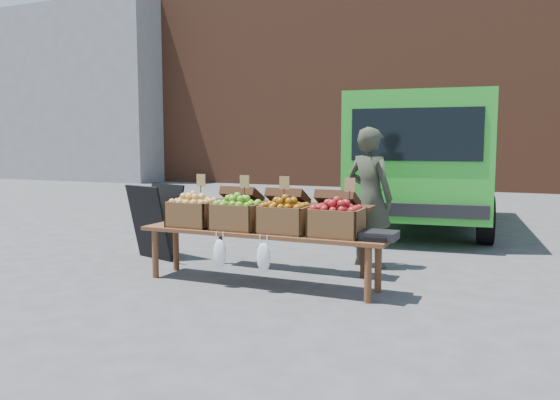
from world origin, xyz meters
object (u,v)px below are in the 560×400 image
at_px(crate_green_apples, 337,222).
at_px(weighing_scale, 379,235).
at_px(crate_golden_apples, 193,214).
at_px(chalkboard_sign, 156,221).
at_px(back_table, 288,226).
at_px(crate_red_apples, 285,219).
at_px(crate_russet_pears, 237,216).
at_px(delivery_van, 424,164).
at_px(vendor, 370,197).
at_px(display_bench, 261,258).

relative_size(crate_green_apples, weighing_scale, 1.47).
relative_size(crate_golden_apples, weighing_scale, 1.47).
bearing_deg(crate_green_apples, crate_golden_apples, 180.00).
xyz_separation_m(chalkboard_sign, back_table, (1.82, 0.08, 0.03)).
relative_size(chalkboard_sign, crate_red_apples, 1.94).
bearing_deg(chalkboard_sign, crate_green_apples, 2.36).
bearing_deg(crate_russet_pears, crate_red_apples, 0.00).
relative_size(delivery_van, crate_golden_apples, 9.94).
xyz_separation_m(vendor, crate_russet_pears, (-1.10, -1.31, -0.13)).
relative_size(vendor, crate_russet_pears, 3.35).
bearing_deg(back_table, delivery_van, 77.98).
bearing_deg(delivery_van, weighing_scale, -91.83).
xyz_separation_m(chalkboard_sign, crate_golden_apples, (0.99, -0.64, 0.22)).
bearing_deg(crate_red_apples, crate_golden_apples, 180.00).
xyz_separation_m(delivery_van, crate_red_apples, (-0.61, -4.87, -0.40)).
xyz_separation_m(crate_golden_apples, crate_russet_pears, (0.55, 0.00, 0.00)).
relative_size(crate_red_apples, weighing_scale, 1.47).
relative_size(delivery_van, crate_red_apples, 9.94).
height_order(back_table, crate_golden_apples, back_table).
bearing_deg(crate_red_apples, crate_russet_pears, 180.00).
distance_m(crate_russet_pears, weighing_scale, 1.53).
height_order(chalkboard_sign, weighing_scale, chalkboard_sign).
bearing_deg(chalkboard_sign, display_bench, -3.47).
relative_size(display_bench, crate_golden_apples, 5.40).
bearing_deg(vendor, crate_russet_pears, 71.84).
bearing_deg(vendor, crate_green_apples, 111.97).
xyz_separation_m(delivery_van, crate_green_apples, (-0.06, -4.87, -0.40)).
bearing_deg(crate_red_apples, vendor, 67.32).
relative_size(vendor, crate_green_apples, 3.35).
bearing_deg(delivery_van, display_bench, -106.42).
height_order(delivery_van, crate_golden_apples, delivery_van).
xyz_separation_m(delivery_van, crate_russet_pears, (-1.16, -4.87, -0.40)).
bearing_deg(crate_green_apples, vendor, 90.15).
bearing_deg(back_table, crate_russet_pears, -111.31).
relative_size(crate_golden_apples, crate_green_apples, 1.00).
bearing_deg(crate_golden_apples, crate_russet_pears, 0.00).
xyz_separation_m(crate_golden_apples, crate_green_apples, (1.65, 0.00, 0.00)).
distance_m(back_table, display_bench, 0.76).
xyz_separation_m(vendor, crate_green_apples, (0.00, -1.31, -0.13)).
relative_size(vendor, chalkboard_sign, 1.72).
distance_m(chalkboard_sign, weighing_scale, 3.13).
distance_m(chalkboard_sign, crate_russet_pears, 1.68).
xyz_separation_m(display_bench, weighing_scale, (1.25, 0.00, 0.33)).
distance_m(crate_golden_apples, crate_russet_pears, 0.55).
height_order(crate_golden_apples, crate_red_apples, same).
relative_size(back_table, crate_green_apples, 4.20).
bearing_deg(crate_green_apples, back_table, 138.68).
relative_size(back_table, crate_red_apples, 4.20).
xyz_separation_m(display_bench, crate_red_apples, (0.28, 0.00, 0.42)).
height_order(back_table, crate_red_apples, back_table).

